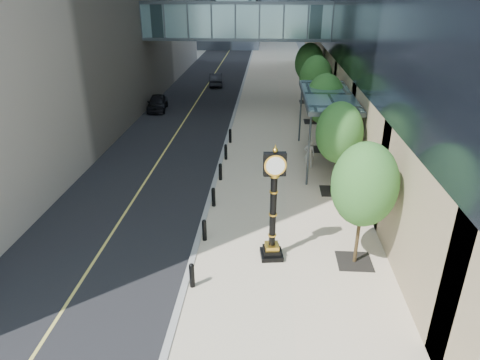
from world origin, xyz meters
name	(u,v)px	position (x,y,z in m)	size (l,w,h in m)	color
ground	(264,309)	(0.00, 0.00, 0.00)	(320.00, 320.00, 0.00)	gray
road	(212,78)	(-7.00, 40.00, 0.01)	(8.00, 180.00, 0.02)	black
sidewalk	(278,79)	(1.00, 40.00, 0.03)	(8.00, 180.00, 0.06)	#BEAE92
curb	(245,79)	(-3.00, 40.00, 0.04)	(0.25, 180.00, 0.07)	gray
skywalk	(237,17)	(-3.00, 28.00, 7.71)	(17.00, 4.20, 5.80)	#45686E
entrance_canopy	(328,97)	(3.48, 14.00, 4.19)	(3.00, 8.00, 4.38)	#383F44
bollard_row	(217,184)	(-2.70, 9.00, 0.51)	(0.20, 16.20, 0.90)	black
street_trees	(324,96)	(3.60, 16.79, 3.57)	(2.66, 28.57, 5.46)	black
street_clock	(273,212)	(0.24, 3.13, 2.14)	(1.00, 1.00, 4.79)	black
pedestrian	(309,154)	(2.49, 12.82, 0.95)	(0.65, 0.43, 1.78)	#B9B4AA
car_near	(157,103)	(-10.00, 25.36, 0.69)	(1.59, 3.95, 1.35)	black
car_far	(216,79)	(-6.00, 36.01, 0.69)	(1.41, 4.04, 1.33)	black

